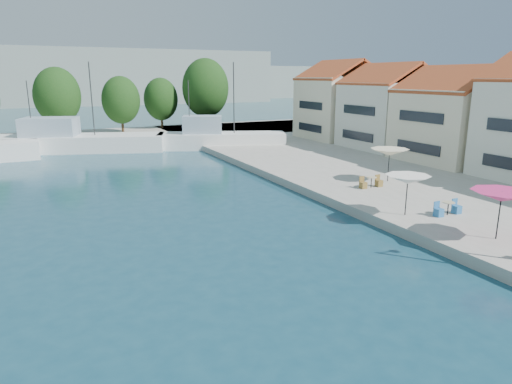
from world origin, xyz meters
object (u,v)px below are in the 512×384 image
umbrella_pink (502,196)px  trawler_04 (218,139)px  trawler_03 (73,142)px  umbrella_white (408,180)px  umbrella_cream (390,152)px

umbrella_pink → trawler_04: bearing=90.8°
trawler_04 → umbrella_pink: size_ratio=5.33×
trawler_03 → trawler_04: same height
umbrella_white → umbrella_cream: 8.69m
trawler_04 → umbrella_white: trawler_04 is taller
umbrella_white → umbrella_cream: size_ratio=0.89×
umbrella_pink → trawler_03: bearing=111.2°
trawler_04 → umbrella_white: bearing=-69.8°
umbrella_pink → umbrella_white: bearing=103.4°
trawler_03 → umbrella_white: size_ratio=7.80×
trawler_03 → umbrella_white: bearing=-50.0°
umbrella_cream → umbrella_white: bearing=-124.8°
umbrella_white → trawler_04: bearing=88.7°
trawler_04 → umbrella_white: 31.43m
trawler_03 → umbrella_cream: (19.85, -29.27, 1.74)m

